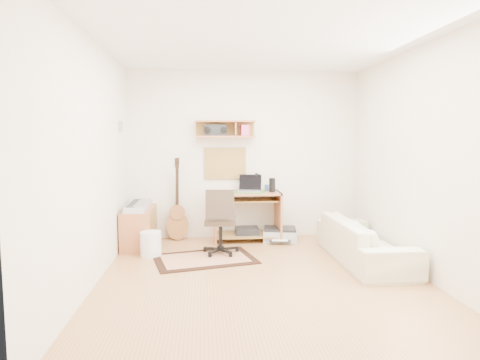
{
  "coord_description": "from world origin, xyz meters",
  "views": [
    {
      "loc": [
        -0.64,
        -4.41,
        1.55
      ],
      "look_at": [
        -0.15,
        1.05,
        1.0
      ],
      "focal_mm": 30.69,
      "sensor_mm": 36.0,
      "label": 1
    }
  ],
  "objects": [
    {
      "name": "left_wall",
      "position": [
        -1.8,
        0.0,
        1.3
      ],
      "size": [
        0.01,
        4.0,
        2.6
      ],
      "primitive_type": "cube",
      "color": "white",
      "rests_on": "ground"
    },
    {
      "name": "floor",
      "position": [
        0.0,
        0.0,
        -0.01
      ],
      "size": [
        3.6,
        4.0,
        0.01
      ],
      "primitive_type": "cube",
      "color": "tan",
      "rests_on": "ground"
    },
    {
      "name": "wall_shelf",
      "position": [
        -0.3,
        1.88,
        1.7
      ],
      "size": [
        0.9,
        0.25,
        0.26
      ],
      "primitive_type": "cube",
      "color": "#B96D41",
      "rests_on": "back_wall"
    },
    {
      "name": "desk",
      "position": [
        0.02,
        1.73,
        0.38
      ],
      "size": [
        1.0,
        0.55,
        0.75
      ],
      "primitive_type": null,
      "color": "#B96D41",
      "rests_on": "floor"
    },
    {
      "name": "right_wall",
      "position": [
        1.8,
        0.0,
        1.3
      ],
      "size": [
        0.01,
        4.0,
        2.6
      ],
      "primitive_type": "cube",
      "color": "white",
      "rests_on": "ground"
    },
    {
      "name": "laptop",
      "position": [
        0.05,
        1.71,
        0.88
      ],
      "size": [
        0.41,
        0.41,
        0.26
      ],
      "primitive_type": null,
      "rotation": [
        0.0,
        0.0,
        -0.25
      ],
      "color": "silver",
      "rests_on": "desk"
    },
    {
      "name": "wall_photo",
      "position": [
        -1.79,
        1.5,
        1.72
      ],
      "size": [
        0.02,
        0.2,
        0.15
      ],
      "primitive_type": "cube",
      "color": "#4C8CBF",
      "rests_on": "left_wall"
    },
    {
      "name": "task_chair",
      "position": [
        -0.42,
        1.01,
        0.46
      ],
      "size": [
        0.5,
        0.5,
        0.91
      ],
      "primitive_type": null,
      "rotation": [
        0.0,
        0.0,
        -0.08
      ],
      "color": "#372A20",
      "rests_on": "floor"
    },
    {
      "name": "guitar",
      "position": [
        -1.05,
        1.86,
        0.63
      ],
      "size": [
        0.36,
        0.26,
        1.27
      ],
      "primitive_type": null,
      "rotation": [
        0.0,
        0.0,
        0.14
      ],
      "color": "#9F6131",
      "rests_on": "floor"
    },
    {
      "name": "sofa",
      "position": [
        1.38,
        0.53,
        0.36
      ],
      "size": [
        0.53,
        1.82,
        0.71
      ],
      "primitive_type": "imported",
      "rotation": [
        0.0,
        0.0,
        1.57
      ],
      "color": "beige",
      "rests_on": "floor"
    },
    {
      "name": "waste_basket",
      "position": [
        -1.34,
        0.99,
        0.16
      ],
      "size": [
        0.29,
        0.29,
        0.33
      ],
      "primitive_type": "cylinder",
      "rotation": [
        0.0,
        0.0,
        0.05
      ],
      "color": "white",
      "rests_on": "floor"
    },
    {
      "name": "cabinet",
      "position": [
        -1.58,
        1.55,
        0.28
      ],
      "size": [
        0.4,
        0.9,
        0.55
      ],
      "primitive_type": "cube",
      "color": "#B96D41",
      "rests_on": "floor"
    },
    {
      "name": "back_wall",
      "position": [
        0.0,
        2.0,
        1.3
      ],
      "size": [
        3.6,
        0.01,
        2.6
      ],
      "primitive_type": "cube",
      "color": "white",
      "rests_on": "ground"
    },
    {
      "name": "music_keyboard",
      "position": [
        -1.58,
        1.55,
        0.59
      ],
      "size": [
        0.27,
        0.88,
        0.08
      ],
      "primitive_type": "cube",
      "color": "#B2B5BA",
      "rests_on": "cabinet"
    },
    {
      "name": "speaker",
      "position": [
        0.39,
        1.68,
        0.86
      ],
      "size": [
        0.1,
        0.1,
        0.21
      ],
      "primitive_type": "cylinder",
      "color": "black",
      "rests_on": "desk"
    },
    {
      "name": "rug",
      "position": [
        -0.63,
        0.78,
        0.01
      ],
      "size": [
        1.42,
        1.11,
        0.02
      ],
      "primitive_type": "cube",
      "rotation": [
        0.0,
        0.0,
        0.24
      ],
      "color": "beige",
      "rests_on": "floor"
    },
    {
      "name": "printer",
      "position": [
        0.52,
        1.66,
        0.09
      ],
      "size": [
        0.56,
        0.47,
        0.19
      ],
      "primitive_type": "cube",
      "rotation": [
        0.0,
        0.0,
        -0.16
      ],
      "color": "#A5A8AA",
      "rests_on": "floor"
    },
    {
      "name": "boombox",
      "position": [
        -0.45,
        1.87,
        1.68
      ],
      "size": [
        0.33,
        0.15,
        0.17
      ],
      "primitive_type": "cube",
      "color": "black",
      "rests_on": "wall_shelf"
    },
    {
      "name": "desk_lamp",
      "position": [
        0.22,
        1.87,
        0.89
      ],
      "size": [
        0.09,
        0.09,
        0.27
      ],
      "primitive_type": null,
      "color": "black",
      "rests_on": "desk"
    },
    {
      "name": "pencil_cup",
      "position": [
        0.33,
        1.83,
        0.8
      ],
      "size": [
        0.07,
        0.07,
        0.1
      ],
      "primitive_type": "cylinder",
      "color": "#35609F",
      "rests_on": "desk"
    },
    {
      "name": "ceiling",
      "position": [
        0.0,
        0.0,
        2.6
      ],
      "size": [
        3.6,
        4.0,
        0.01
      ],
      "primitive_type": "cube",
      "color": "white",
      "rests_on": "ground"
    },
    {
      "name": "cork_board",
      "position": [
        -0.3,
        1.98,
        1.17
      ],
      "size": [
        0.64,
        0.03,
        0.49
      ],
      "primitive_type": "cube",
      "color": "tan",
      "rests_on": "back_wall"
    }
  ]
}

